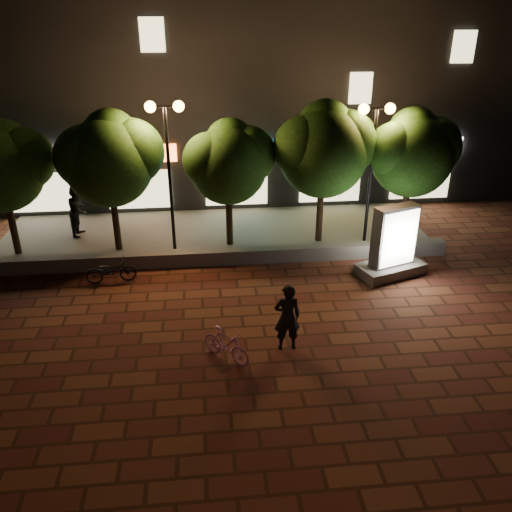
{
  "coord_description": "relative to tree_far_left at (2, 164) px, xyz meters",
  "views": [
    {
      "loc": [
        -0.35,
        -12.23,
        8.13
      ],
      "look_at": [
        1.06,
        1.5,
        1.43
      ],
      "focal_mm": 37.01,
      "sensor_mm": 36.0,
      "label": 1
    }
  ],
  "objects": [
    {
      "name": "street_lamp_left",
      "position": [
        5.45,
        -0.26,
        0.74
      ],
      "size": [
        1.26,
        0.36,
        5.18
      ],
      "color": "black",
      "rests_on": "sidewalk"
    },
    {
      "name": "scooter_parked",
      "position": [
        3.53,
        -2.46,
        -2.88
      ],
      "size": [
        1.63,
        0.71,
        0.83
      ],
      "primitive_type": "imported",
      "rotation": [
        0.0,
        0.0,
        1.67
      ],
      "color": "black",
      "rests_on": "ground"
    },
    {
      "name": "ad_kiosk",
      "position": [
        12.57,
        -2.82,
        -2.34
      ],
      "size": [
        2.43,
        1.76,
        2.37
      ],
      "color": "#615F5A",
      "rests_on": "ground"
    },
    {
      "name": "rider",
      "position": [
        8.54,
        -6.55,
        -2.36
      ],
      "size": [
        0.7,
        0.48,
        1.87
      ],
      "primitive_type": "imported",
      "rotation": [
        0.0,
        0.0,
        3.19
      ],
      "color": "black",
      "rests_on": "ground"
    },
    {
      "name": "tree_right",
      "position": [
        10.8,
        0.0,
        0.27
      ],
      "size": [
        3.72,
        3.1,
        5.07
      ],
      "color": "black",
      "rests_on": "sidewalk"
    },
    {
      "name": "building_block",
      "position": [
        6.94,
        7.53,
        1.7
      ],
      "size": [
        28.0,
        8.12,
        11.3
      ],
      "color": "black",
      "rests_on": "ground"
    },
    {
      "name": "tree_far_left",
      "position": [
        0.0,
        0.0,
        0.0
      ],
      "size": [
        3.36,
        2.8,
        4.63
      ],
      "color": "black",
      "rests_on": "sidewalk"
    },
    {
      "name": "pedestrian",
      "position": [
        1.86,
        1.39,
        -2.25
      ],
      "size": [
        0.83,
        1.01,
        1.93
      ],
      "primitive_type": "imported",
      "rotation": [
        0.0,
        0.0,
        1.46
      ],
      "color": "black",
      "rests_on": "sidewalk"
    },
    {
      "name": "retaining_wall",
      "position": [
        6.95,
        -1.46,
        -3.04
      ],
      "size": [
        16.0,
        0.45,
        0.5
      ],
      "primitive_type": "cube",
      "color": "#615F5A",
      "rests_on": "ground"
    },
    {
      "name": "sidewalk",
      "position": [
        6.95,
        1.04,
        -3.25
      ],
      "size": [
        16.0,
        5.0,
        0.08
      ],
      "primitive_type": "cube",
      "color": "#615F5A",
      "rests_on": "ground"
    },
    {
      "name": "tree_mid",
      "position": [
        7.5,
        -0.0,
        -0.08
      ],
      "size": [
        3.24,
        2.7,
        4.5
      ],
      "color": "black",
      "rests_on": "sidewalk"
    },
    {
      "name": "street_lamp_right",
      "position": [
        12.45,
        -0.26,
        0.6
      ],
      "size": [
        1.26,
        0.36,
        4.98
      ],
      "color": "black",
      "rests_on": "sidewalk"
    },
    {
      "name": "tree_left",
      "position": [
        3.5,
        0.0,
        0.15
      ],
      "size": [
        3.6,
        3.0,
        4.89
      ],
      "color": "black",
      "rests_on": "sidewalk"
    },
    {
      "name": "ground",
      "position": [
        6.95,
        -5.46,
        -3.29
      ],
      "size": [
        80.0,
        80.0,
        0.0
      ],
      "primitive_type": "plane",
      "color": "#5B311C",
      "rests_on": "ground"
    },
    {
      "name": "tree_far_right",
      "position": [
        14.0,
        0.0,
        0.08
      ],
      "size": [
        3.48,
        2.9,
        4.76
      ],
      "color": "black",
      "rests_on": "sidewalk"
    },
    {
      "name": "scooter_pink",
      "position": [
        6.96,
        -6.88,
        -2.85
      ],
      "size": [
        1.34,
        1.3,
        0.88
      ],
      "primitive_type": "imported",
      "rotation": [
        0.0,
        0.0,
        0.81
      ],
      "color": "#C379B0",
      "rests_on": "ground"
    }
  ]
}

